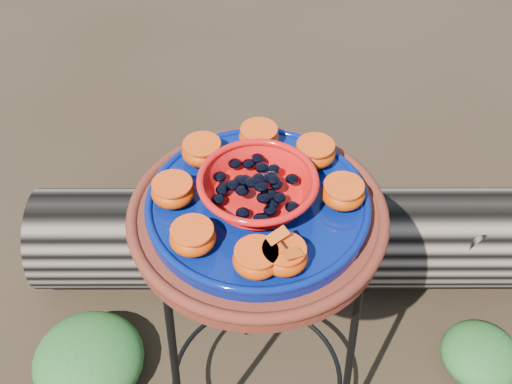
{
  "coord_description": "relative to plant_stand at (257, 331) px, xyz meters",
  "views": [
    {
      "loc": [
        -0.1,
        -0.75,
        1.56
      ],
      "look_at": [
        -0.0,
        0.0,
        0.78
      ],
      "focal_mm": 45.0,
      "sensor_mm": 36.0,
      "label": 1
    }
  ],
  "objects": [
    {
      "name": "plant_stand",
      "position": [
        0.0,
        0.0,
        0.0
      ],
      "size": [
        0.44,
        0.44,
        0.7
      ],
      "primitive_type": null,
      "color": "black",
      "rests_on": "ground"
    },
    {
      "name": "terracotta_saucer",
      "position": [
        0.0,
        0.0,
        0.37
      ],
      "size": [
        0.45,
        0.45,
        0.04
      ],
      "primitive_type": "cylinder",
      "color": "maroon",
      "rests_on": "plant_stand"
    },
    {
      "name": "cobalt_plate",
      "position": [
        0.0,
        0.0,
        0.4
      ],
      "size": [
        0.38,
        0.38,
        0.03
      ],
      "primitive_type": "cylinder",
      "color": "#041143",
      "rests_on": "terracotta_saucer"
    },
    {
      "name": "red_bowl",
      "position": [
        0.0,
        0.0,
        0.44
      ],
      "size": [
        0.19,
        0.19,
        0.05
      ],
      "primitive_type": null,
      "color": "red",
      "rests_on": "cobalt_plate"
    },
    {
      "name": "glass_gems",
      "position": [
        0.0,
        0.0,
        0.48
      ],
      "size": [
        0.15,
        0.15,
        0.03
      ],
      "primitive_type": null,
      "color": "black",
      "rests_on": "red_bowl"
    },
    {
      "name": "orange_half_0",
      "position": [
        0.02,
        -0.14,
        0.43
      ],
      "size": [
        0.07,
        0.07,
        0.04
      ],
      "primitive_type": "ellipsoid",
      "color": "#B14006",
      "rests_on": "cobalt_plate"
    },
    {
      "name": "orange_half_1",
      "position": [
        0.14,
        -0.02,
        0.43
      ],
      "size": [
        0.07,
        0.07,
        0.04
      ],
      "primitive_type": "ellipsoid",
      "color": "#B14006",
      "rests_on": "cobalt_plate"
    },
    {
      "name": "orange_half_2",
      "position": [
        0.12,
        0.09,
        0.43
      ],
      "size": [
        0.07,
        0.07,
        0.04
      ],
      "primitive_type": "ellipsoid",
      "color": "#B14006",
      "rests_on": "cobalt_plate"
    },
    {
      "name": "orange_half_3",
      "position": [
        0.02,
        0.14,
        0.43
      ],
      "size": [
        0.07,
        0.07,
        0.04
      ],
      "primitive_type": "ellipsoid",
      "color": "#B14006",
      "rests_on": "cobalt_plate"
    },
    {
      "name": "orange_half_4",
      "position": [
        -0.09,
        0.12,
        0.43
      ],
      "size": [
        0.07,
        0.07,
        0.04
      ],
      "primitive_type": "ellipsoid",
      "color": "#B14006",
      "rests_on": "cobalt_plate"
    },
    {
      "name": "orange_half_5",
      "position": [
        -0.14,
        0.02,
        0.43
      ],
      "size": [
        0.07,
        0.07,
        0.04
      ],
      "primitive_type": "ellipsoid",
      "color": "#B14006",
      "rests_on": "cobalt_plate"
    },
    {
      "name": "orange_half_6",
      "position": [
        -0.12,
        -0.09,
        0.43
      ],
      "size": [
        0.07,
        0.07,
        0.04
      ],
      "primitive_type": "ellipsoid",
      "color": "#B14006",
      "rests_on": "cobalt_plate"
    },
    {
      "name": "orange_half_7",
      "position": [
        -0.02,
        -0.14,
        0.43
      ],
      "size": [
        0.07,
        0.07,
        0.04
      ],
      "primitive_type": "ellipsoid",
      "color": "#B14006",
      "rests_on": "cobalt_plate"
    },
    {
      "name": "butterfly",
      "position": [
        0.02,
        -0.14,
        0.46
      ],
      "size": [
        0.09,
        0.07,
        0.01
      ],
      "primitive_type": null,
      "rotation": [
        0.0,
        0.0,
        0.39
      ],
      "color": "#D14C0F",
      "rests_on": "orange_half_0"
    },
    {
      "name": "driftwood_log",
      "position": [
        0.2,
        0.42,
        -0.21
      ],
      "size": [
        1.58,
        0.6,
        0.29
      ],
      "primitive_type": null,
      "rotation": [
        0.0,
        0.0,
        -0.13
      ],
      "color": "black",
      "rests_on": "ground"
    },
    {
      "name": "foliage_left",
      "position": [
        -0.42,
        0.15,
        -0.28
      ],
      "size": [
        0.29,
        0.29,
        0.14
      ],
      "primitive_type": "ellipsoid",
      "color": "#1C501F",
      "rests_on": "ground"
    },
    {
      "name": "foliage_right",
      "position": [
        0.6,
        0.04,
        -0.3
      ],
      "size": [
        0.21,
        0.21,
        0.1
      ],
      "primitive_type": "ellipsoid",
      "color": "#1C501F",
      "rests_on": "ground"
    },
    {
      "name": "foliage_back",
      "position": [
        -0.11,
        0.46,
        -0.26
      ],
      "size": [
        0.35,
        0.35,
        0.17
      ],
      "primitive_type": "ellipsoid",
      "color": "#1C501F",
      "rests_on": "ground"
    }
  ]
}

